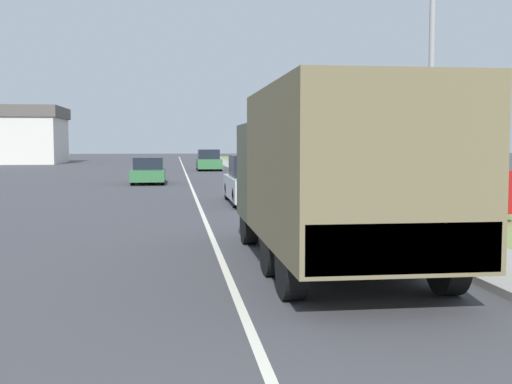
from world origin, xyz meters
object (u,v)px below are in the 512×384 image
(car_second_ahead, at_px, (148,172))
(pickup_truck, at_px, (439,183))
(military_truck, at_px, (332,171))
(car_third_ahead, at_px, (209,161))
(car_nearest_ahead, at_px, (254,182))
(lamp_post, at_px, (424,27))

(car_second_ahead, height_order, pickup_truck, pickup_truck)
(military_truck, height_order, car_third_ahead, military_truck)
(military_truck, height_order, car_nearest_ahead, military_truck)
(pickup_truck, bearing_deg, car_third_ahead, 99.55)
(car_nearest_ahead, distance_m, pickup_truck, 6.43)
(car_third_ahead, xyz_separation_m, lamp_post, (2.69, -36.36, 3.88))
(military_truck, xyz_separation_m, car_third_ahead, (0.05, 39.30, -0.91))
(military_truck, distance_m, car_third_ahead, 39.31)
(military_truck, distance_m, pickup_truck, 9.60)
(car_nearest_ahead, xyz_separation_m, lamp_post, (2.61, -8.80, 3.86))
(car_nearest_ahead, xyz_separation_m, pickup_truck, (5.20, -3.78, 0.14))
(car_third_ahead, bearing_deg, car_second_ahead, -104.09)
(car_second_ahead, relative_size, car_third_ahead, 0.93)
(pickup_truck, xyz_separation_m, lamp_post, (-2.59, -5.02, 3.72))
(military_truck, relative_size, pickup_truck, 1.38)
(military_truck, height_order, lamp_post, lamp_post)
(car_nearest_ahead, relative_size, car_second_ahead, 1.24)
(military_truck, xyz_separation_m, car_second_ahead, (-3.97, 23.30, -1.02))
(military_truck, relative_size, car_second_ahead, 1.86)
(pickup_truck, bearing_deg, lamp_post, -117.27)
(military_truck, relative_size, car_third_ahead, 1.72)
(car_nearest_ahead, bearing_deg, pickup_truck, -36.07)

